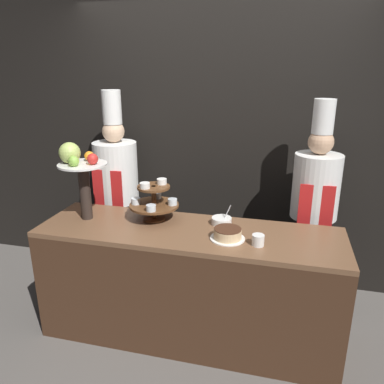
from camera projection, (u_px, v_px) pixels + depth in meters
ground_plane at (178, 361)px, 2.62m from camera, size 14.00×14.00×0.00m
wall_back at (216, 132)px, 3.36m from camera, size 10.00×0.06×2.80m
buffet_counter at (189, 283)px, 2.77m from camera, size 2.15×0.63×0.86m
tiered_stand at (154, 201)px, 2.77m from camera, size 0.37×0.37×0.31m
fruit_pedestal at (79, 168)px, 2.72m from camera, size 0.35×0.35×0.58m
cake_round at (228, 234)px, 2.48m from camera, size 0.23×0.23×0.08m
cup_white at (258, 240)px, 2.39m from camera, size 0.08×0.08×0.07m
serving_bowl_far at (222, 221)px, 2.72m from camera, size 0.14×0.14×0.15m
chef_left at (117, 187)px, 3.36m from camera, size 0.38×0.38×1.78m
chef_center_left at (314, 203)px, 2.96m from camera, size 0.36×0.36×1.74m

